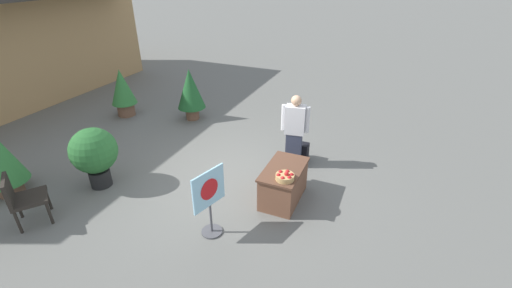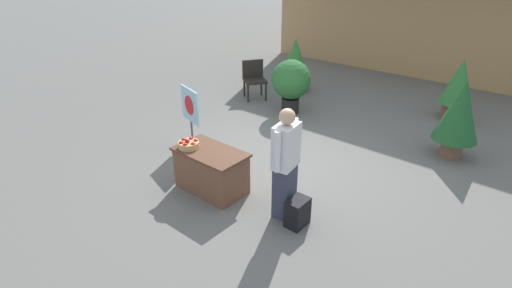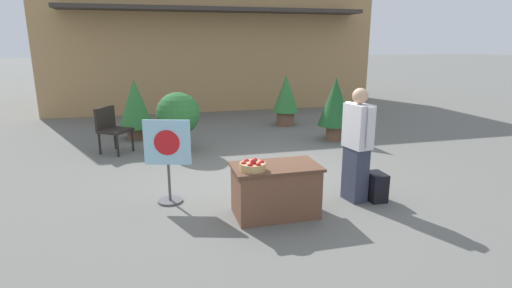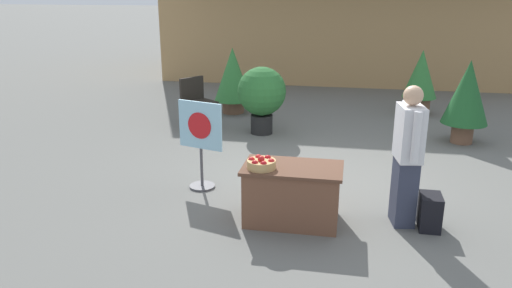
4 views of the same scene
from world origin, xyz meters
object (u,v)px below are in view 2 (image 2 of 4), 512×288
Objects in this scene: person_visitor at (285,163)px; potted_plant_near_right at (458,86)px; potted_plant_far_left at (295,61)px; poster_board at (191,116)px; patio_chair at (254,77)px; potted_plant_near_left at (460,113)px; backpack at (297,212)px; display_table at (211,170)px; apple_basket at (189,144)px; potted_plant_far_right at (291,82)px.

person_visitor is 5.55m from potted_plant_near_right.
person_visitor is 5.86m from potted_plant_far_left.
patio_chair is at bearing -145.18° from poster_board.
poster_board is (-2.67, 0.60, -0.16)m from person_visitor.
potted_plant_near_left is at bearing -119.98° from person_visitor.
potted_plant_far_left is at bearing 125.46° from backpack.
apple_basket is at bearing -159.25° from display_table.
person_visitor is (1.30, 0.21, 0.50)m from display_table.
person_visitor reaches higher than potted_plant_far_right.
person_visitor reaches higher than apple_basket.
display_table is at bearing -125.27° from potted_plant_near_left.
potted_plant_far_left is (-0.91, 1.47, 0.04)m from potted_plant_far_right.
display_table is 1.63m from poster_board.
person_visitor is at bearing -98.10° from potted_plant_near_right.
potted_plant_near_left reaches higher than potted_plant_near_right.
poster_board is at bearing -96.91° from potted_plant_far_right.
person_visitor reaches higher than poster_board.
poster_board reaches higher than apple_basket.
apple_basket is at bearing 63.45° from poster_board.
potted_plant_far_left is at bearing 110.87° from display_table.
person_visitor is at bearing -8.53° from patio_chair.
display_table is at bearing -69.13° from potted_plant_far_left.
display_table is 5.47m from potted_plant_far_left.
potted_plant_far_right is (0.34, 2.81, 0.08)m from poster_board.
potted_plant_far_right is (-0.68, 3.75, 0.01)m from apple_basket.
apple_basket reaches higher than display_table.
poster_board is at bearing 137.17° from apple_basket.
potted_plant_far_right is (-2.63, 3.50, 0.56)m from backpack.
patio_chair is 0.67× the size of potted_plant_far_left.
person_visitor is 3.75m from potted_plant_near_left.
potted_plant_far_right is at bearing -170.63° from poster_board.
potted_plant_near_left is at bearing 74.03° from backpack.
backpack is 0.30× the size of potted_plant_near_right.
potted_plant_near_left reaches higher than backpack.
patio_chair is 1.29m from potted_plant_far_left.
backpack is at bearing 93.14° from poster_board.
patio_chair is at bearing 121.62° from display_table.
potted_plant_near_left is (1.33, 3.51, 0.02)m from person_visitor.
apple_basket is 3.81m from potted_plant_far_right.
potted_plant_near_left reaches higher than patio_chair.
person_visitor is 4.13m from potted_plant_far_right.
poster_board is 1.28× the size of patio_chair.
poster_board is (-1.02, 0.94, -0.07)m from apple_basket.
apple_basket is 1.69m from person_visitor.
person_visitor is at bearing -55.69° from potted_plant_far_right.
backpack is 6.13m from potted_plant_far_left.
potted_plant_far_left is (-1.59, 5.22, 0.04)m from apple_basket.
patio_chair is at bearing 116.97° from apple_basket.
potted_plant_near_left is 1.04× the size of potted_plant_far_left.
patio_chair is 5.05m from potted_plant_near_left.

